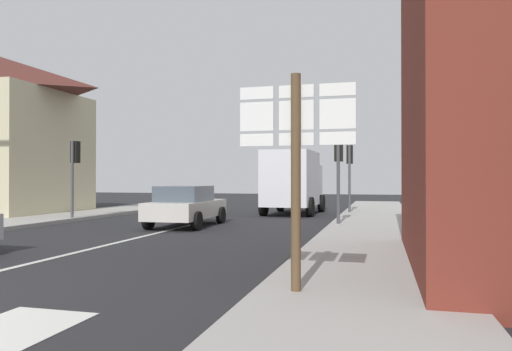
# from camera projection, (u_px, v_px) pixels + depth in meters

# --- Properties ---
(ground_plane) EXTENTS (80.00, 80.00, 0.00)m
(ground_plane) POSITION_uv_depth(u_px,v_px,m) (176.00, 229.00, 16.49)
(ground_plane) COLOR #232326
(sidewalk_right) EXTENTS (3.01, 44.00, 0.14)m
(sidewalk_right) POSITION_uv_depth(u_px,v_px,m) (371.00, 240.00, 12.88)
(sidewalk_right) COLOR #9E9B96
(sidewalk_right) RESTS_ON ground
(lane_centre_stripe) EXTENTS (0.16, 12.00, 0.01)m
(lane_centre_stripe) POSITION_uv_depth(u_px,v_px,m) (113.00, 244.00, 12.62)
(lane_centre_stripe) COLOR silver
(lane_centre_stripe) RESTS_ON ground
(sedan_far) EXTENTS (2.06, 4.25, 1.47)m
(sedan_far) POSITION_uv_depth(u_px,v_px,m) (186.00, 205.00, 17.35)
(sedan_far) COLOR beige
(sedan_far) RESTS_ON ground
(delivery_truck) EXTENTS (2.61, 5.06, 3.05)m
(delivery_truck) POSITION_uv_depth(u_px,v_px,m) (293.00, 181.00, 23.45)
(delivery_truck) COLOR silver
(delivery_truck) RESTS_ON ground
(route_sign_post) EXTENTS (1.66, 0.14, 3.20)m
(route_sign_post) POSITION_uv_depth(u_px,v_px,m) (296.00, 158.00, 6.74)
(route_sign_post) COLOR brown
(route_sign_post) RESTS_ON ground
(traffic_light_far_right) EXTENTS (0.30, 0.49, 3.37)m
(traffic_light_far_right) POSITION_uv_depth(u_px,v_px,m) (350.00, 163.00, 23.16)
(traffic_light_far_right) COLOR #47474C
(traffic_light_far_right) RESTS_ON ground
(traffic_light_near_right) EXTENTS (0.30, 0.49, 3.25)m
(traffic_light_near_right) POSITION_uv_depth(u_px,v_px,m) (339.00, 160.00, 17.07)
(traffic_light_near_right) COLOR #47474C
(traffic_light_near_right) RESTS_ON ground
(traffic_light_near_left) EXTENTS (0.30, 0.49, 3.29)m
(traffic_light_near_left) POSITION_uv_depth(u_px,v_px,m) (75.00, 162.00, 19.74)
(traffic_light_near_left) COLOR #47474C
(traffic_light_near_left) RESTS_ON ground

